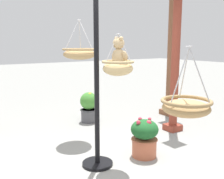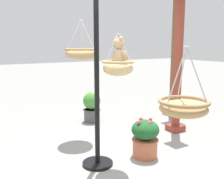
# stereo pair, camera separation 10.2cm
# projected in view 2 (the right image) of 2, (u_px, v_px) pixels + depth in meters

# --- Properties ---
(ground_plane) EXTENTS (40.00, 40.00, 0.00)m
(ground_plane) POSITION_uv_depth(u_px,v_px,m) (108.00, 167.00, 3.68)
(ground_plane) COLOR gray
(display_pole_central) EXTENTS (0.44, 0.44, 2.60)m
(display_pole_central) POSITION_uv_depth(u_px,v_px,m) (97.00, 109.00, 3.62)
(display_pole_central) COLOR black
(display_pole_central) RESTS_ON ground
(hanging_basket_with_teddy) EXTENTS (0.44, 0.44, 0.56)m
(hanging_basket_with_teddy) POSITION_uv_depth(u_px,v_px,m) (118.00, 67.00, 3.52)
(hanging_basket_with_teddy) COLOR tan
(teddy_bear) EXTENTS (0.28, 0.24, 0.41)m
(teddy_bear) POSITION_uv_depth(u_px,v_px,m) (120.00, 54.00, 3.50)
(teddy_bear) COLOR tan
(hanging_basket_left_high) EXTENTS (0.60, 0.60, 0.68)m
(hanging_basket_left_high) POSITION_uv_depth(u_px,v_px,m) (82.00, 53.00, 4.54)
(hanging_basket_left_high) COLOR tan
(hanging_basket_right_low) EXTENTS (0.49, 0.49, 0.67)m
(hanging_basket_right_low) POSITION_uv_depth(u_px,v_px,m) (184.00, 107.00, 2.48)
(hanging_basket_right_low) COLOR tan
(greenhouse_pillar_left) EXTENTS (0.38, 0.38, 3.00)m
(greenhouse_pillar_left) POSITION_uv_depth(u_px,v_px,m) (175.00, 55.00, 6.15)
(greenhouse_pillar_left) COLOR brown
(greenhouse_pillar_left) RESTS_ON ground
(greenhouse_pillar_right) EXTENTS (0.31, 0.31, 2.88)m
(greenhouse_pillar_right) POSITION_uv_depth(u_px,v_px,m) (178.00, 61.00, 4.98)
(greenhouse_pillar_right) COLOR brown
(greenhouse_pillar_right) RESTS_ON ground
(potted_plant_flowering_red) EXTENTS (0.39, 0.39, 0.67)m
(potted_plant_flowering_red) POSITION_uv_depth(u_px,v_px,m) (92.00, 107.00, 5.78)
(potted_plant_flowering_red) COLOR #4C4C51
(potted_plant_flowering_red) RESTS_ON ground
(potted_plant_tall_leafy) EXTENTS (0.42, 0.42, 0.61)m
(potted_plant_tall_leafy) POSITION_uv_depth(u_px,v_px,m) (145.00, 137.00, 3.98)
(potted_plant_tall_leafy) COLOR #BC6042
(potted_plant_tall_leafy) RESTS_ON ground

